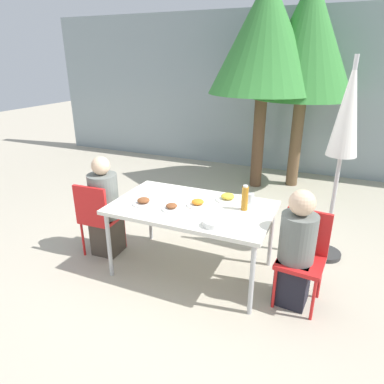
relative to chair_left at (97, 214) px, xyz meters
The scene contains 17 objects.
ground_plane 1.22m from the chair_left, ahead, with size 24.00×24.00×0.00m, color #B2A893.
building_facade 4.44m from the chair_left, 75.25° to the left, with size 10.00×0.20×3.00m.
dining_table 1.13m from the chair_left, ahead, with size 1.61×0.96×0.76m.
chair_left is the anchor object (origin of this frame).
person_left 0.10m from the chair_left, 60.33° to the left, with size 0.33×0.33×1.17m.
chair_right 2.22m from the chair_left, ahead, with size 0.43×0.43×0.88m.
person_right 2.16m from the chair_left, ahead, with size 0.32×0.32×1.13m.
closed_umbrella 2.81m from the chair_left, 22.54° to the left, with size 0.36×0.36×2.18m.
plate_0 1.19m from the chair_left, ahead, with size 0.23×0.23×0.06m.
plate_1 0.68m from the chair_left, ahead, with size 0.23×0.23×0.06m.
plate_2 1.47m from the chair_left, 16.66° to the left, with size 0.26×0.26×0.07m.
plate_3 0.99m from the chair_left, ahead, with size 0.20×0.20×0.06m.
bottle 1.67m from the chair_left, ahead, with size 0.07×0.07×0.26m.
drinking_cup 1.71m from the chair_left, 14.89° to the left, with size 0.07×0.07×0.10m.
salad_bowl 1.49m from the chair_left, ahead, with size 0.19×0.19×0.05m.
tree_behind_left 4.17m from the chair_left, 62.79° to the left, with size 1.61×1.61×3.36m.
tree_behind_right 3.73m from the chair_left, 69.70° to the left, with size 1.75×1.75×3.33m.
Camera 1 is at (1.25, -2.90, 2.16)m, focal length 32.00 mm.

